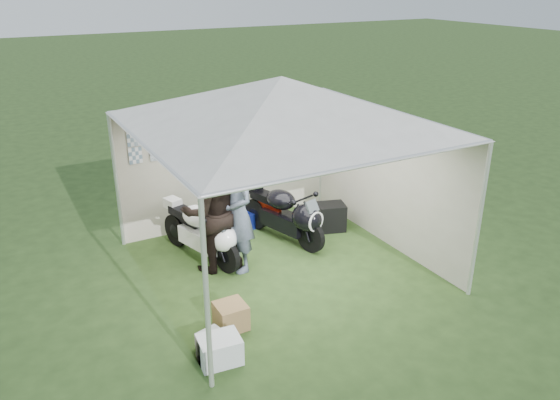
{
  "coord_description": "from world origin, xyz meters",
  "views": [
    {
      "loc": [
        -3.67,
        -6.66,
        4.28
      ],
      "look_at": [
        0.16,
        0.35,
        0.99
      ],
      "focal_mm": 35.0,
      "sensor_mm": 36.0,
      "label": 1
    }
  ],
  "objects_px": {
    "crate_0": "(220,350)",
    "crate_1": "(231,316)",
    "person_dark_jacket": "(212,211)",
    "equipment_box": "(331,217)",
    "person_blue_jacket": "(238,212)",
    "paddock_stand": "(254,219)",
    "crate_2": "(211,341)",
    "motorcycle_white": "(204,231)",
    "motorcycle_black": "(287,214)",
    "canopy_tent": "(281,106)"
  },
  "relations": [
    {
      "from": "crate_0",
      "to": "canopy_tent",
      "type": "bearing_deg",
      "value": 43.87
    },
    {
      "from": "paddock_stand",
      "to": "equipment_box",
      "type": "xyz_separation_m",
      "value": [
        1.16,
        -0.8,
        0.1
      ]
    },
    {
      "from": "canopy_tent",
      "to": "crate_2",
      "type": "height_order",
      "value": "canopy_tent"
    },
    {
      "from": "crate_0",
      "to": "crate_2",
      "type": "relative_size",
      "value": 1.6
    },
    {
      "from": "motorcycle_black",
      "to": "crate_0",
      "type": "bearing_deg",
      "value": -149.14
    },
    {
      "from": "motorcycle_white",
      "to": "person_blue_jacket",
      "type": "relative_size",
      "value": 0.95
    },
    {
      "from": "motorcycle_white",
      "to": "crate_1",
      "type": "distance_m",
      "value": 1.96
    },
    {
      "from": "person_dark_jacket",
      "to": "person_blue_jacket",
      "type": "bearing_deg",
      "value": 156.07
    },
    {
      "from": "person_blue_jacket",
      "to": "crate_1",
      "type": "distance_m",
      "value": 1.77
    },
    {
      "from": "person_blue_jacket",
      "to": "crate_0",
      "type": "xyz_separation_m",
      "value": [
        -1.16,
        -1.95,
        -0.8
      ]
    },
    {
      "from": "person_blue_jacket",
      "to": "crate_0",
      "type": "height_order",
      "value": "person_blue_jacket"
    },
    {
      "from": "person_dark_jacket",
      "to": "crate_1",
      "type": "height_order",
      "value": "person_dark_jacket"
    },
    {
      "from": "motorcycle_white",
      "to": "person_dark_jacket",
      "type": "bearing_deg",
      "value": -99.56
    },
    {
      "from": "person_blue_jacket",
      "to": "equipment_box",
      "type": "bearing_deg",
      "value": 102.37
    },
    {
      "from": "canopy_tent",
      "to": "equipment_box",
      "type": "distance_m",
      "value": 2.85
    },
    {
      "from": "crate_0",
      "to": "crate_1",
      "type": "height_order",
      "value": "crate_1"
    },
    {
      "from": "canopy_tent",
      "to": "crate_1",
      "type": "distance_m",
      "value": 2.98
    },
    {
      "from": "canopy_tent",
      "to": "motorcycle_black",
      "type": "xyz_separation_m",
      "value": [
        0.52,
        0.73,
        -2.06
      ]
    },
    {
      "from": "crate_1",
      "to": "person_dark_jacket",
      "type": "bearing_deg",
      "value": 75.21
    },
    {
      "from": "paddock_stand",
      "to": "person_blue_jacket",
      "type": "xyz_separation_m",
      "value": [
        -0.88,
        -1.29,
        0.81
      ]
    },
    {
      "from": "canopy_tent",
      "to": "crate_2",
      "type": "relative_size",
      "value": 18.36
    },
    {
      "from": "person_dark_jacket",
      "to": "crate_1",
      "type": "bearing_deg",
      "value": 80.38
    },
    {
      "from": "canopy_tent",
      "to": "equipment_box",
      "type": "height_order",
      "value": "canopy_tent"
    },
    {
      "from": "paddock_stand",
      "to": "equipment_box",
      "type": "distance_m",
      "value": 1.41
    },
    {
      "from": "person_dark_jacket",
      "to": "crate_1",
      "type": "xyz_separation_m",
      "value": [
        -0.42,
        -1.58,
        -0.8
      ]
    },
    {
      "from": "crate_0",
      "to": "crate_2",
      "type": "xyz_separation_m",
      "value": [
        0.0,
        0.27,
        -0.05
      ]
    },
    {
      "from": "equipment_box",
      "to": "crate_2",
      "type": "distance_m",
      "value": 3.87
    },
    {
      "from": "crate_2",
      "to": "motorcycle_white",
      "type": "bearing_deg",
      "value": 70.42
    },
    {
      "from": "canopy_tent",
      "to": "motorcycle_white",
      "type": "xyz_separation_m",
      "value": [
        -0.97,
        0.78,
        -2.06
      ]
    },
    {
      "from": "person_dark_jacket",
      "to": "person_blue_jacket",
      "type": "height_order",
      "value": "person_dark_jacket"
    },
    {
      "from": "crate_1",
      "to": "crate_2",
      "type": "height_order",
      "value": "crate_1"
    },
    {
      "from": "motorcycle_black",
      "to": "crate_1",
      "type": "height_order",
      "value": "motorcycle_black"
    },
    {
      "from": "motorcycle_black",
      "to": "paddock_stand",
      "type": "distance_m",
      "value": 0.93
    },
    {
      "from": "crate_1",
      "to": "equipment_box",
      "type": "bearing_deg",
      "value": 33.79
    },
    {
      "from": "motorcycle_white",
      "to": "motorcycle_black",
      "type": "bearing_deg",
      "value": -17.87
    },
    {
      "from": "person_blue_jacket",
      "to": "canopy_tent",
      "type": "bearing_deg",
      "value": 64.44
    },
    {
      "from": "paddock_stand",
      "to": "crate_1",
      "type": "relative_size",
      "value": 1.03
    },
    {
      "from": "person_dark_jacket",
      "to": "equipment_box",
      "type": "relative_size",
      "value": 3.94
    },
    {
      "from": "canopy_tent",
      "to": "motorcycle_white",
      "type": "relative_size",
      "value": 3.09
    },
    {
      "from": "motorcycle_black",
      "to": "crate_2",
      "type": "height_order",
      "value": "motorcycle_black"
    },
    {
      "from": "motorcycle_black",
      "to": "crate_2",
      "type": "xyz_separation_m",
      "value": [
        -2.27,
        -2.14,
        -0.4
      ]
    },
    {
      "from": "crate_1",
      "to": "crate_0",
      "type": "bearing_deg",
      "value": -125.15
    },
    {
      "from": "person_blue_jacket",
      "to": "crate_1",
      "type": "relative_size",
      "value": 4.99
    },
    {
      "from": "motorcycle_black",
      "to": "crate_1",
      "type": "relative_size",
      "value": 4.78
    },
    {
      "from": "crate_0",
      "to": "crate_1",
      "type": "xyz_separation_m",
      "value": [
        0.4,
        0.56,
        0.01
      ]
    },
    {
      "from": "paddock_stand",
      "to": "crate_2",
      "type": "bearing_deg",
      "value": -124.57
    },
    {
      "from": "canopy_tent",
      "to": "crate_1",
      "type": "bearing_deg",
      "value": -140.42
    },
    {
      "from": "crate_1",
      "to": "crate_2",
      "type": "relative_size",
      "value": 1.25
    },
    {
      "from": "paddock_stand",
      "to": "person_dark_jacket",
      "type": "height_order",
      "value": "person_dark_jacket"
    },
    {
      "from": "person_dark_jacket",
      "to": "person_blue_jacket",
      "type": "xyz_separation_m",
      "value": [
        0.35,
        -0.19,
        -0.01
      ]
    }
  ]
}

